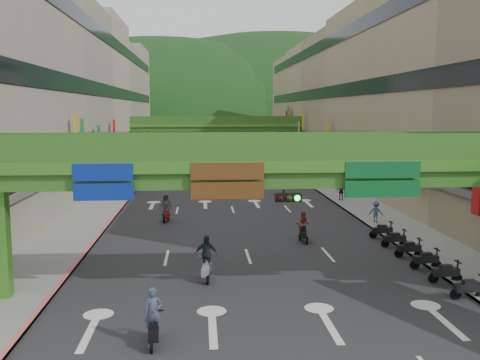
{
  "coord_description": "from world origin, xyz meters",
  "views": [
    {
      "loc": [
        -2.6,
        -16.71,
        8.09
      ],
      "look_at": [
        0.0,
        18.0,
        3.5
      ],
      "focal_mm": 40.0,
      "sensor_mm": 36.0,
      "label": 1
    }
  ],
  "objects": [
    {
      "name": "pedestrian_blue",
      "position": [
        9.8,
        19.7,
        0.75
      ],
      "size": [
        0.83,
        0.72,
        1.51
      ],
      "primitive_type": "imported",
      "rotation": [
        0.0,
        0.0,
        2.67
      ],
      "color": "#33485B",
      "rests_on": "ground"
    },
    {
      "name": "scooter_rider_far",
      "position": [
        -5.12,
        21.68,
        1.05
      ],
      "size": [
        0.93,
        1.59,
        2.06
      ],
      "color": "maroon",
      "rests_on": "ground"
    },
    {
      "name": "building_row_right",
      "position": [
        18.93,
        50.0,
        9.46
      ],
      "size": [
        12.8,
        95.0,
        19.0
      ],
      "color": "gray",
      "rests_on": "ground"
    },
    {
      "name": "scooter_rider_near",
      "position": [
        -4.26,
        1.0,
        0.96
      ],
      "size": [
        0.65,
        1.6,
        2.06
      ],
      "color": "black",
      "rests_on": "ground"
    },
    {
      "name": "curb_left",
      "position": [
        -9.1,
        50.0,
        0.09
      ],
      "size": [
        0.2,
        140.0,
        0.18
      ],
      "primitive_type": "cube",
      "color": "#CC5959",
      "rests_on": "ground"
    },
    {
      "name": "hill_left",
      "position": [
        -15.0,
        160.0,
        0.0
      ],
      "size": [
        168.0,
        140.0,
        112.0
      ],
      "primitive_type": "ellipsoid",
      "color": "#1C4419",
      "rests_on": "ground"
    },
    {
      "name": "parked_scooter_row",
      "position": [
        8.8,
        10.0,
        0.52
      ],
      "size": [
        1.6,
        11.55,
        1.08
      ],
      "color": "black",
      "rests_on": "ground"
    },
    {
      "name": "scooter_rider_mid",
      "position": [
        3.68,
        14.92,
        0.99
      ],
      "size": [
        0.89,
        1.58,
        1.94
      ],
      "color": "black",
      "rests_on": "ground"
    },
    {
      "name": "car_silver",
      "position": [
        -7.0,
        45.7,
        0.73
      ],
      "size": [
        2.08,
        4.56,
        1.45
      ],
      "primitive_type": "imported",
      "rotation": [
        0.0,
        0.0,
        0.13
      ],
      "color": "#ACAAB2",
      "rests_on": "ground"
    },
    {
      "name": "car_yellow",
      "position": [
        0.87,
        74.31,
        0.76
      ],
      "size": [
        2.06,
        4.57,
        1.52
      ],
      "primitive_type": "imported",
      "rotation": [
        0.0,
        0.0,
        -0.06
      ],
      "color": "orange",
      "rests_on": "ground"
    },
    {
      "name": "road_slab",
      "position": [
        0.0,
        50.0,
        0.01
      ],
      "size": [
        18.0,
        140.0,
        0.02
      ],
      "primitive_type": "cube",
      "color": "#28282B",
      "rests_on": "ground"
    },
    {
      "name": "bunting_string",
      "position": [
        0.0,
        30.0,
        5.96
      ],
      "size": [
        26.0,
        0.36,
        0.47
      ],
      "color": "black",
      "rests_on": "ground"
    },
    {
      "name": "overpass_far",
      "position": [
        0.0,
        65.0,
        5.4
      ],
      "size": [
        28.0,
        2.2,
        7.1
      ],
      "color": "#4C9E2D",
      "rests_on": "ground"
    },
    {
      "name": "pedestrian_dark",
      "position": [
        9.8,
        29.18,
        0.76
      ],
      "size": [
        0.96,
        0.7,
        1.52
      ],
      "primitive_type": "imported",
      "rotation": [
        0.0,
        0.0,
        -0.42
      ],
      "color": "black",
      "rests_on": "ground"
    },
    {
      "name": "building_row_left",
      "position": [
        -18.93,
        50.0,
        9.46
      ],
      "size": [
        12.8,
        95.0,
        19.0
      ],
      "color": "#9E937F",
      "rests_on": "ground"
    },
    {
      "name": "scooter_rider_left",
      "position": [
        -2.37,
        7.89,
        1.13
      ],
      "size": [
        1.14,
        1.6,
        2.22
      ],
      "color": "gray",
      "rests_on": "ground"
    },
    {
      "name": "curb_right",
      "position": [
        9.1,
        50.0,
        0.09
      ],
      "size": [
        0.2,
        140.0,
        0.18
      ],
      "primitive_type": "cube",
      "color": "gray",
      "rests_on": "ground"
    },
    {
      "name": "ground",
      "position": [
        0.0,
        0.0,
        0.0
      ],
      "size": [
        320.0,
        320.0,
        0.0
      ],
      "primitive_type": "plane",
      "color": "black",
      "rests_on": "ground"
    },
    {
      "name": "sidewalk_left",
      "position": [
        -11.0,
        50.0,
        0.07
      ],
      "size": [
        4.0,
        140.0,
        0.15
      ],
      "primitive_type": "cube",
      "color": "gray",
      "rests_on": "ground"
    },
    {
      "name": "overpass_near",
      "position": [
        0.93,
        5.38,
        5.21
      ],
      "size": [
        28.0,
        12.27,
        7.1
      ],
      "color": "#4C9E2D",
      "rests_on": "ground"
    },
    {
      "name": "hill_right",
      "position": [
        25.0,
        180.0,
        0.0
      ],
      "size": [
        208.0,
        176.0,
        128.0
      ],
      "primitive_type": "ellipsoid",
      "color": "#1C4419",
      "rests_on": "ground"
    },
    {
      "name": "sidewalk_right",
      "position": [
        11.0,
        50.0,
        0.07
      ],
      "size": [
        4.0,
        140.0,
        0.15
      ],
      "primitive_type": "cube",
      "color": "gray",
      "rests_on": "ground"
    }
  ]
}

